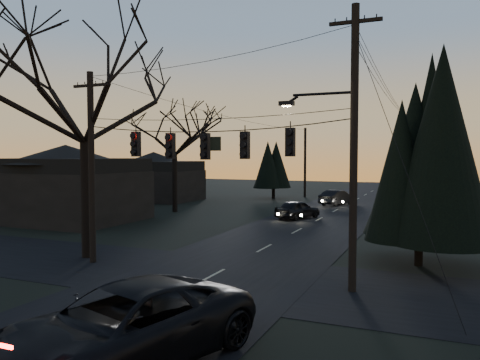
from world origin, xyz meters
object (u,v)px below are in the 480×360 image
at_px(evergreen_right, 421,155).
at_px(sedan_oncoming_a, 298,210).
at_px(suv_near, 124,327).
at_px(sedan_oncoming_b, 337,198).
at_px(bare_tree_left, 84,96).
at_px(utility_pole_far_r, 405,209).
at_px(utility_pole_far_l, 305,197).
at_px(utility_pole_right, 352,292).
at_px(utility_pole_left, 93,262).

distance_m(evergreen_right, sedan_oncoming_a, 16.07).
xyz_separation_m(evergreen_right, suv_near, (-5.77, -13.06, -3.91)).
xyz_separation_m(sedan_oncoming_a, sedan_oncoming_b, (0.80, 11.06, 0.02)).
bearing_deg(suv_near, bare_tree_left, 152.01).
relative_size(bare_tree_left, sedan_oncoming_b, 2.50).
relative_size(utility_pole_far_r, sedan_oncoming_a, 2.07).
xyz_separation_m(utility_pole_far_r, utility_pole_far_l, (-11.50, 8.00, 0.00)).
bearing_deg(utility_pole_far_r, utility_pole_right, -90.00).
distance_m(suv_near, sedan_oncoming_b, 36.81).
relative_size(suv_near, sedan_oncoming_a, 1.59).
bearing_deg(utility_pole_far_r, utility_pole_far_l, 145.18).
height_order(utility_pole_right, sedan_oncoming_b, utility_pole_right).
xyz_separation_m(utility_pole_far_r, sedan_oncoming_b, (-6.30, 0.77, 0.72)).
bearing_deg(sedan_oncoming_a, utility_pole_left, 96.89).
relative_size(utility_pole_far_r, suv_near, 1.30).
distance_m(utility_pole_far_r, utility_pole_far_l, 14.01).
relative_size(utility_pole_far_l, evergreen_right, 0.95).
bearing_deg(utility_pole_right, utility_pole_far_r, 90.00).
relative_size(utility_pole_left, suv_near, 1.30).
bearing_deg(utility_pole_right, sedan_oncoming_b, 102.35).
bearing_deg(utility_pole_far_r, evergreen_right, -85.02).
height_order(bare_tree_left, sedan_oncoming_b, bare_tree_left).
height_order(bare_tree_left, suv_near, bare_tree_left).
bearing_deg(sedan_oncoming_a, bare_tree_left, 93.29).
distance_m(utility_pole_far_l, suv_near, 44.64).
relative_size(utility_pole_far_r, bare_tree_left, 0.78).
xyz_separation_m(utility_pole_far_r, evergreen_right, (1.99, -22.89, 4.81)).
distance_m(evergreen_right, sedan_oncoming_b, 25.41).
bearing_deg(utility_pole_right, utility_pole_left, 180.00).
height_order(utility_pole_far_r, sedan_oncoming_b, utility_pole_far_r).
distance_m(utility_pole_far_r, sedan_oncoming_b, 6.39).
xyz_separation_m(bare_tree_left, suv_near, (8.70, -8.66, -6.67)).
relative_size(evergreen_right, suv_near, 1.29).
distance_m(utility_pole_right, utility_pole_far_l, 37.79).
relative_size(utility_pole_right, utility_pole_far_r, 1.18).
bearing_deg(utility_pole_far_r, sedan_oncoming_a, -124.57).
distance_m(utility_pole_right, bare_tree_left, 14.62).
bearing_deg(utility_pole_far_l, utility_pole_right, -72.28).
relative_size(utility_pole_left, utility_pole_far_r, 1.00).
relative_size(utility_pole_far_r, sedan_oncoming_b, 1.95).
xyz_separation_m(utility_pole_far_l, sedan_oncoming_a, (4.40, -18.30, 0.70)).
height_order(utility_pole_right, sedan_oncoming_a, utility_pole_right).
distance_m(utility_pole_right, sedan_oncoming_a, 19.09).
bearing_deg(utility_pole_right, sedan_oncoming_a, 111.84).
relative_size(utility_pole_far_l, sedan_oncoming_a, 1.94).
height_order(evergreen_right, sedan_oncoming_b, evergreen_right).
xyz_separation_m(utility_pole_left, utility_pole_far_r, (11.50, 28.00, 0.00)).
bearing_deg(bare_tree_left, utility_pole_far_r, 65.43).
height_order(utility_pole_far_r, sedan_oncoming_a, utility_pole_far_r).
relative_size(evergreen_right, sedan_oncoming_a, 2.05).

